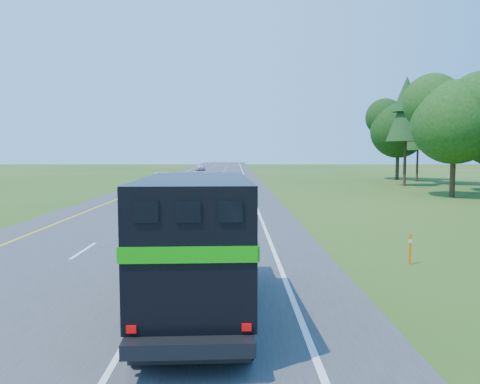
% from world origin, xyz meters
% --- Properties ---
extents(road, '(15.00, 260.00, 0.04)m').
position_xyz_m(road, '(0.00, 50.00, 0.02)').
color(road, '#38383A').
rests_on(road, ground).
extents(lane_markings, '(11.15, 260.00, 0.01)m').
position_xyz_m(lane_markings, '(0.00, 50.00, 0.04)').
color(lane_markings, yellow).
rests_on(lane_markings, road).
extents(horse_truck, '(2.54, 7.38, 3.23)m').
position_xyz_m(horse_truck, '(3.13, 12.93, 1.77)').
color(horse_truck, black).
rests_on(horse_truck, road).
extents(white_suv, '(2.93, 6.23, 1.72)m').
position_xyz_m(white_suv, '(-3.57, 50.63, 0.90)').
color(white_suv, white).
rests_on(white_suv, road).
extents(far_car, '(1.69, 4.18, 1.42)m').
position_xyz_m(far_car, '(-3.07, 98.56, 0.75)').
color(far_car, silver).
rests_on(far_car, road).
extents(delineator, '(0.09, 0.05, 1.05)m').
position_xyz_m(delineator, '(9.97, 17.77, 0.56)').
color(delineator, orange).
rests_on(delineator, ground).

